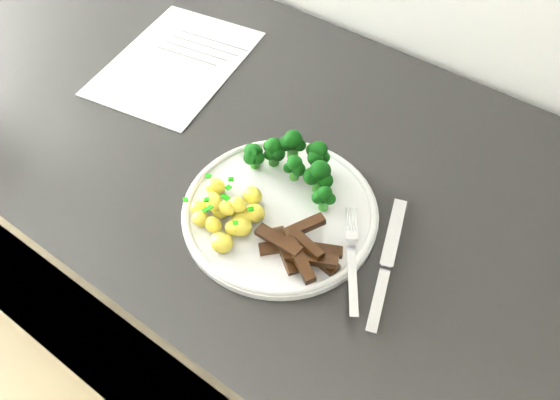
# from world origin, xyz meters

# --- Properties ---
(counter) EXTENTS (2.50, 0.63, 0.94)m
(counter) POSITION_xyz_m (0.14, 1.66, 0.47)
(counter) COLOR black
(counter) RESTS_ON ground
(recipe_paper) EXTENTS (0.24, 0.31, 0.00)m
(recipe_paper) POSITION_xyz_m (-0.13, 1.73, 0.94)
(recipe_paper) COLOR white
(recipe_paper) RESTS_ON counter
(plate) EXTENTS (0.26, 0.26, 0.01)m
(plate) POSITION_xyz_m (0.20, 1.57, 0.95)
(plate) COLOR white
(plate) RESTS_ON counter
(broccoli) EXTENTS (0.15, 0.08, 0.06)m
(broccoli) POSITION_xyz_m (0.18, 1.63, 0.98)
(broccoli) COLOR #256B1C
(broccoli) RESTS_ON plate
(potatoes) EXTENTS (0.10, 0.11, 0.04)m
(potatoes) POSITION_xyz_m (0.15, 1.52, 0.96)
(potatoes) COLOR gold
(potatoes) RESTS_ON plate
(beef_strips) EXTENTS (0.11, 0.09, 0.03)m
(beef_strips) POSITION_xyz_m (0.26, 1.53, 0.96)
(beef_strips) COLOR black
(beef_strips) RESTS_ON plate
(fork) EXTENTS (0.09, 0.14, 0.01)m
(fork) POSITION_xyz_m (0.32, 1.55, 0.96)
(fork) COLOR silver
(fork) RESTS_ON plate
(knife) EXTENTS (0.08, 0.19, 0.02)m
(knife) POSITION_xyz_m (0.36, 1.56, 0.95)
(knife) COLOR silver
(knife) RESTS_ON plate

